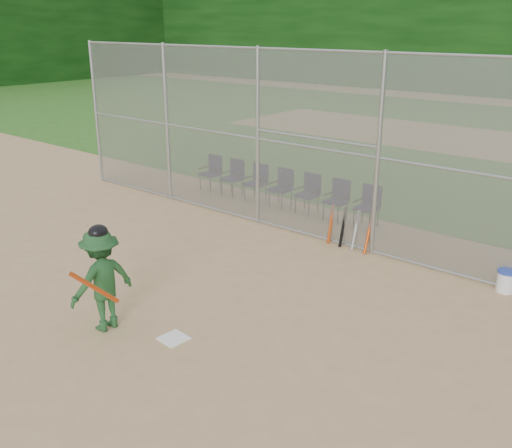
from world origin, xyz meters
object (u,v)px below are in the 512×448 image
Objects in this scene: batter_at_plate at (102,279)px; chair_0 at (210,173)px; home_plate at (174,338)px; water_cooler at (506,281)px.

batter_at_plate reaches higher than chair_0.
home_plate is 0.40× the size of chair_0.
batter_at_plate is at bearing -58.29° from chair_0.
water_cooler is (4.38, 5.22, -0.62)m from batter_at_plate.
batter_at_plate is 4.24× the size of water_cooler.
batter_at_plate is 7.79m from chair_0.
home_plate is at bearing -50.25° from chair_0.
batter_at_plate reaches higher than home_plate.
batter_at_plate is (-1.06, -0.42, 0.81)m from home_plate.
water_cooler is (3.32, 4.79, 0.19)m from home_plate.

